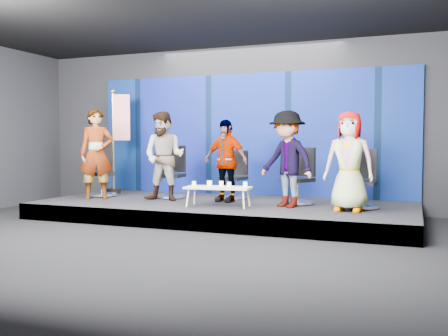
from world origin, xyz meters
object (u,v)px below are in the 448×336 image
Objects in this scene: panelist_b at (164,156)px; panelist_e at (349,161)px; chair_a at (102,179)px; panelist_a at (96,154)px; chair_c at (235,183)px; coffee_table at (218,188)px; mug_c at (221,184)px; flag_stand at (118,138)px; chair_e at (362,189)px; mug_a at (194,184)px; mug_d at (229,185)px; mug_b at (210,184)px; chair_d at (299,186)px; panelist_c at (225,161)px; chair_b at (172,181)px; panelist_d at (287,159)px; mug_e at (245,184)px.

panelist_b reaches higher than panelist_e.
chair_a is 0.62× the size of panelist_a.
chair_c reaches higher than coffee_table.
mug_c is (-2.19, -0.16, -0.42)m from panelist_e.
chair_e is at bearing -31.65° from flag_stand.
mug_a is 0.66m from mug_d.
coffee_table is 0.17m from mug_b.
panelist_a is at bearing 176.34° from mug_c.
chair_d is at bearing -31.35° from flag_stand.
chair_a is at bearing 166.31° from coffee_table.
panelist_a is 16.93× the size of mug_b.
panelist_c is (-0.01, -0.50, 0.47)m from chair_c.
panelist_c reaches higher than chair_b.
panelist_c is at bearing -26.00° from panelist_a.
chair_b reaches higher than coffee_table.
panelist_b is at bearing 157.22° from mug_b.
panelist_a is at bearing -170.32° from chair_e.
chair_c is at bearing -169.13° from chair_d.
panelist_a is at bearing -145.24° from chair_d.
flag_stand is (-0.22, 1.13, 0.33)m from panelist_a.
panelist_e reaches higher than mug_d.
chair_a is at bearing 167.04° from mug_d.
panelist_b is at bearing -153.92° from panelist_c.
chair_e is at bearing 14.87° from mug_c.
chair_a is at bearing 179.27° from panelist_e.
panelist_d is at bearing 18.18° from coffee_table.
flag_stand reaches higher than panelist_b.
mug_d is (0.35, 0.04, -0.01)m from mug_b.
chair_a is at bearing -158.81° from panelist_d.
panelist_d is at bearing 15.27° from mug_c.
panelist_b is at bearing 164.82° from mug_c.
mug_e is at bearing -46.84° from chair_a.
chair_e is at bearing 16.29° from coffee_table.
panelist_b reaches higher than mug_a.
mug_d is (0.36, -0.75, -0.39)m from panelist_c.
panelist_a is at bearing -152.19° from panelist_d.
flag_stand is at bearing 159.66° from mug_e.
chair_a is at bearing -151.96° from chair_d.
mug_a is at bearing -53.90° from flag_stand.
panelist_e is 1.38× the size of coffee_table.
chair_a is at bearing 167.23° from panelist_b.
panelist_b is 19.82× the size of mug_d.
mug_e is (0.61, 0.17, -0.01)m from mug_b.
chair_b is 2.64m from chair_d.
panelist_d is at bearing 21.03° from mug_e.
coffee_table is at bearing -119.45° from chair_d.
chair_e reaches higher than mug_e.
panelist_e is at bearing 6.77° from mug_b.
coffee_table is at bearing -72.65° from chair_c.
panelist_b reaches higher than chair_e.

